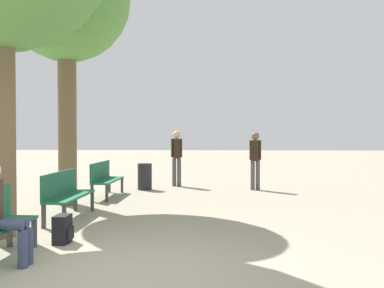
# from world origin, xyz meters

# --- Properties ---
(ground_plane) EXTENTS (80.00, 80.00, 0.00)m
(ground_plane) POSITION_xyz_m (0.00, 0.00, 0.00)
(ground_plane) COLOR gray
(bench_row_1) EXTENTS (0.45, 1.76, 0.90)m
(bench_row_1) POSITION_xyz_m (-1.75, 3.16, 0.52)
(bench_row_1) COLOR #1E6042
(bench_row_1) RESTS_ON ground_plane
(bench_row_2) EXTENTS (0.45, 1.76, 0.90)m
(bench_row_2) POSITION_xyz_m (-1.75, 6.03, 0.52)
(bench_row_2) COLOR #1E6042
(bench_row_2) RESTS_ON ground_plane
(tree_row_1) EXTENTS (2.86, 2.86, 6.12)m
(tree_row_1) POSITION_xyz_m (-2.28, 4.79, 4.61)
(tree_row_1) COLOR brown
(tree_row_1) RESTS_ON ground_plane
(person_seated) EXTENTS (0.59, 0.34, 1.27)m
(person_seated) POSITION_xyz_m (-1.52, 0.26, 0.68)
(person_seated) COLOR #384260
(person_seated) RESTS_ON ground_plane
(backpack) EXTENTS (0.24, 0.33, 0.41)m
(backpack) POSITION_xyz_m (-1.15, 1.36, 0.20)
(backpack) COLOR black
(backpack) RESTS_ON ground_plane
(pedestrian_near) EXTENTS (0.35, 0.27, 1.71)m
(pedestrian_near) POSITION_xyz_m (-0.10, 8.41, 0.98)
(pedestrian_near) COLOR #4C4C4C
(pedestrian_near) RESTS_ON ground_plane
(pedestrian_mid) EXTENTS (0.34, 0.29, 1.67)m
(pedestrian_mid) POSITION_xyz_m (2.25, 7.63, 0.96)
(pedestrian_mid) COLOR #4C4C4C
(pedestrian_mid) RESTS_ON ground_plane
(trash_bin) EXTENTS (0.41, 0.41, 0.76)m
(trash_bin) POSITION_xyz_m (-0.95, 7.51, 0.38)
(trash_bin) COLOR #232328
(trash_bin) RESTS_ON ground_plane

